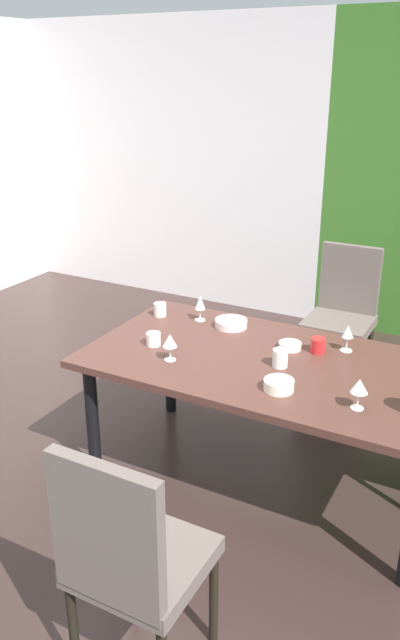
% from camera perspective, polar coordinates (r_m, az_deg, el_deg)
% --- Properties ---
extents(ground_plane, '(6.01, 5.80, 0.02)m').
position_cam_1_polar(ground_plane, '(3.63, -7.73, -14.28)').
color(ground_plane, '#322320').
extents(back_panel_interior, '(3.22, 0.10, 2.58)m').
position_cam_1_polar(back_panel_interior, '(6.14, -3.45, 14.12)').
color(back_panel_interior, silver).
rests_on(back_panel_interior, ground_plane).
extents(dining_table, '(1.89, 1.02, 0.73)m').
position_cam_1_polar(dining_table, '(3.27, 6.27, -4.87)').
color(dining_table, '#4F2D26').
rests_on(dining_table, ground_plane).
extents(chair_head_near, '(0.44, 0.44, 1.01)m').
position_cam_1_polar(chair_head_near, '(2.31, -6.47, -20.67)').
color(chair_head_near, '#655751').
rests_on(chair_head_near, ground_plane).
extents(chair_head_far, '(0.44, 0.45, 1.00)m').
position_cam_1_polar(chair_head_far, '(4.48, 12.93, 0.95)').
color(chair_head_far, '#655751').
rests_on(chair_head_far, ground_plane).
extents(wine_glass_rear, '(0.08, 0.08, 0.15)m').
position_cam_1_polar(wine_glass_rear, '(3.18, -2.77, -1.94)').
color(wine_glass_rear, silver).
rests_on(wine_glass_rear, dining_table).
extents(wine_glass_west, '(0.08, 0.08, 0.15)m').
position_cam_1_polar(wine_glass_west, '(2.81, 14.36, -5.93)').
color(wine_glass_west, silver).
rests_on(wine_glass_west, dining_table).
extents(wine_glass_center, '(0.06, 0.06, 0.16)m').
position_cam_1_polar(wine_glass_center, '(3.68, 0.01, 1.53)').
color(wine_glass_center, silver).
rests_on(wine_glass_center, dining_table).
extents(wine_glass_south, '(0.06, 0.06, 0.15)m').
position_cam_1_polar(wine_glass_south, '(3.37, 13.36, -1.14)').
color(wine_glass_south, silver).
rests_on(wine_glass_south, dining_table).
extents(serving_bowl_north, '(0.12, 0.12, 0.04)m').
position_cam_1_polar(serving_bowl_north, '(3.37, 8.23, -2.34)').
color(serving_bowl_north, white).
rests_on(serving_bowl_north, dining_table).
extents(serving_bowl_right, '(0.14, 0.14, 0.05)m').
position_cam_1_polar(serving_bowl_right, '(2.94, 7.22, -5.92)').
color(serving_bowl_right, white).
rests_on(serving_bowl_right, dining_table).
extents(serving_bowl_left, '(0.19, 0.19, 0.04)m').
position_cam_1_polar(serving_bowl_left, '(3.62, 2.86, -0.30)').
color(serving_bowl_left, '#F4D9D8').
rests_on(serving_bowl_left, dining_table).
extents(cup_east, '(0.08, 0.08, 0.09)m').
position_cam_1_polar(cup_east, '(3.16, 7.35, -3.48)').
color(cup_east, white).
rests_on(cup_east, dining_table).
extents(cup_near_shelf, '(0.08, 0.08, 0.08)m').
position_cam_1_polar(cup_near_shelf, '(3.78, -3.67, 0.96)').
color(cup_near_shelf, silver).
rests_on(cup_near_shelf, dining_table).
extents(cup_corner, '(0.08, 0.08, 0.07)m').
position_cam_1_polar(cup_corner, '(3.38, -4.28, -1.75)').
color(cup_corner, white).
rests_on(cup_corner, dining_table).
extents(cup_front, '(0.08, 0.08, 0.08)m').
position_cam_1_polar(cup_front, '(3.34, 10.74, -2.30)').
color(cup_front, red).
rests_on(cup_front, dining_table).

